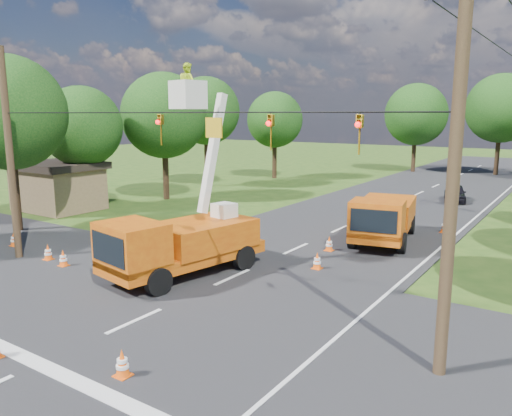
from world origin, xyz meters
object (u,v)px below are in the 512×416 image
Objects in this scene: traffic_cone_5 at (48,252)px; ground_worker at (161,249)px; shed at (58,185)px; pole_left at (10,156)px; tree_left_e at (206,111)px; tree_left_b at (8,113)px; tree_left_f at (275,120)px; tree_far_b at (501,108)px; traffic_cone_7 at (444,227)px; tree_left_c at (82,127)px; distant_car at (455,193)px; traffic_cone_4 at (63,258)px; traffic_cone_2 at (317,261)px; pole_right_near at (454,166)px; traffic_cone_6 at (14,239)px; tree_left_d at (164,116)px; traffic_cone_1 at (122,364)px; second_truck at (383,217)px; traffic_cone_3 at (329,244)px; tree_far_a at (416,115)px; bucket_truck at (181,234)px.

ground_worker is at bearing 17.42° from traffic_cone_5.
ground_worker is 16.23m from shed.
pole_left is at bearing -43.26° from shed.
tree_left_e is at bearing 85.10° from shed.
tree_left_b is 1.11× the size of tree_left_f.
tree_left_b is 0.90× the size of tree_far_b.
ground_worker is 15.32m from traffic_cone_7.
pole_left is 1.12× the size of tree_left_c.
distant_car reaches higher than traffic_cone_4.
traffic_cone_4 and traffic_cone_7 have the same top height.
traffic_cone_2 is 0.07× the size of pole_right_near.
traffic_cone_6 is 15.57m from tree_left_d.
distant_car is 5.06× the size of traffic_cone_1.
second_truck is at bearing 87.56° from traffic_cone_1.
tree_left_b is (-16.71, -2.84, 5.95)m from traffic_cone_2.
pole_left reaches higher than traffic_cone_7.
traffic_cone_5 is 1.00× the size of traffic_cone_7.
distant_car is 5.06× the size of traffic_cone_3.
traffic_cone_1 is 10.10m from traffic_cone_4.
tree_far_b is at bearing 89.07° from traffic_cone_1.
traffic_cone_2 is 0.07× the size of tree_far_a.
traffic_cone_2 is (5.10, 3.72, -0.58)m from ground_worker.
shed reaches higher than traffic_cone_5.
traffic_cone_3 is 0.07× the size of tree_far_b.
traffic_cone_5 is 0.07× the size of tree_far_a.
bucket_truck reaches higher than traffic_cone_1.
tree_far_b is at bearing 71.78° from traffic_cone_6.
traffic_cone_3 is 35.47m from tree_far_a.
traffic_cone_2 is 20.36m from shed.
pole_left is at bearing -105.52° from tree_far_b.
ground_worker is 0.20× the size of tree_left_b.
tree_left_b is at bearing 147.34° from ground_worker.
traffic_cone_7 is (11.68, 14.98, 0.00)m from traffic_cone_4.
traffic_cone_5 is at bearing -37.09° from shed.
traffic_cone_3 is at bearing 1.78° from shed.
traffic_cone_7 is (2.73, 9.44, 0.00)m from traffic_cone_2.
shed is (-15.11, 5.88, 0.68)m from ground_worker.
tree_far_a is (1.74, 42.70, 5.83)m from traffic_cone_4.
bucket_truck is 13.52m from tree_left_b.
traffic_cone_4 is 14.03m from tree_left_c.
tree_left_e reaches higher than second_truck.
tree_left_f is at bearing -127.01° from tree_far_a.
traffic_cone_2 and traffic_cone_3 have the same top height.
traffic_cone_7 is 0.13× the size of shed.
tree_far_b reaches higher than tree_left_e.
tree_left_f is at bearing 102.84° from traffic_cone_5.
tree_left_d reaches higher than traffic_cone_1.
tree_left_f is (2.00, 8.00, -0.81)m from tree_left_e.
distant_car is at bearing -64.59° from tree_far_a.
tree_left_c is 0.87× the size of tree_left_d.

